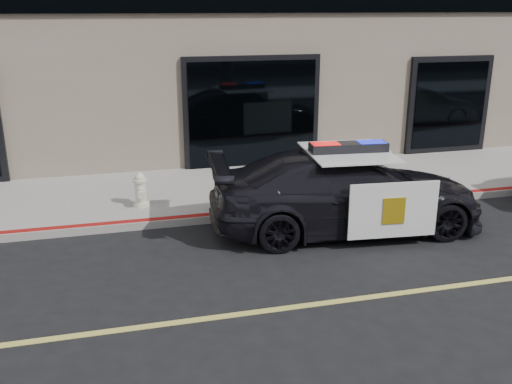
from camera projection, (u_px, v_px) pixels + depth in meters
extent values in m
plane|color=black|center=(431.00, 289.00, 8.47)|extent=(120.00, 120.00, 0.00)
cube|color=gray|center=(312.00, 183.00, 13.28)|extent=(60.00, 3.50, 0.15)
imported|color=black|center=(346.00, 191.00, 10.56)|extent=(2.95, 5.44, 1.48)
cube|color=white|center=(393.00, 210.00, 9.66)|extent=(1.57, 0.17, 0.98)
cube|color=white|center=(353.00, 175.00, 11.64)|extent=(1.57, 0.17, 0.98)
cube|color=white|center=(348.00, 152.00, 10.33)|extent=(1.62, 1.89, 0.02)
cube|color=gold|center=(394.00, 211.00, 9.63)|extent=(0.39, 0.05, 0.47)
cube|color=black|center=(348.00, 147.00, 10.30)|extent=(1.44, 0.49, 0.17)
cube|color=red|center=(325.00, 148.00, 10.23)|extent=(0.52, 0.36, 0.16)
cube|color=#0C19CC|center=(371.00, 146.00, 10.37)|extent=(0.52, 0.36, 0.16)
cylinder|color=#EDE8C7|center=(141.00, 204.00, 11.55)|extent=(0.32, 0.32, 0.07)
cylinder|color=#EDE8C7|center=(141.00, 192.00, 11.47)|extent=(0.23, 0.23, 0.44)
cylinder|color=#EDE8C7|center=(140.00, 181.00, 11.40)|extent=(0.28, 0.28, 0.05)
sphere|color=#EDE8C7|center=(140.00, 178.00, 11.38)|extent=(0.20, 0.20, 0.20)
cylinder|color=#EDE8C7|center=(139.00, 174.00, 11.35)|extent=(0.06, 0.06, 0.06)
cylinder|color=#EDE8C7|center=(140.00, 187.00, 11.59)|extent=(0.12, 0.11, 0.12)
cylinder|color=#EDE8C7|center=(141.00, 191.00, 11.31)|extent=(0.12, 0.11, 0.12)
cylinder|color=#EDE8C7|center=(141.00, 195.00, 11.31)|extent=(0.15, 0.12, 0.15)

